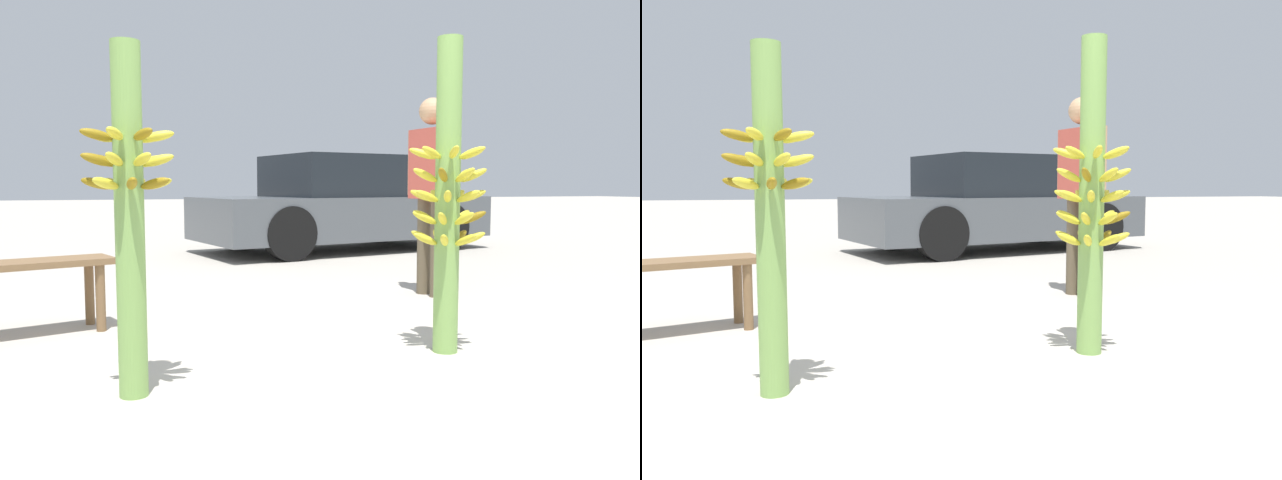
# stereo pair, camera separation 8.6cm
# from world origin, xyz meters

# --- Properties ---
(ground_plane) EXTENTS (80.00, 80.00, 0.00)m
(ground_plane) POSITION_xyz_m (0.00, 0.00, 0.00)
(ground_plane) COLOR #B2AA9E
(banana_stalk_left) EXTENTS (0.40, 0.40, 1.53)m
(banana_stalk_left) POSITION_xyz_m (-0.92, 0.21, 0.81)
(banana_stalk_left) COLOR #7AA851
(banana_stalk_left) RESTS_ON ground_plane
(banana_stalk_center) EXTENTS (0.43, 0.43, 1.71)m
(banana_stalk_center) POSITION_xyz_m (0.75, 0.38, 0.86)
(banana_stalk_center) COLOR #7AA851
(banana_stalk_center) RESTS_ON ground_plane
(vendor_person) EXTENTS (0.23, 0.61, 1.64)m
(vendor_person) POSITION_xyz_m (1.58, 1.99, 0.98)
(vendor_person) COLOR brown
(vendor_person) RESTS_ON ground_plane
(market_bench) EXTENTS (1.17, 0.63, 0.47)m
(market_bench) POSITION_xyz_m (-1.52, 1.54, 0.38)
(market_bench) COLOR brown
(market_bench) RESTS_ON ground_plane
(parked_car) EXTENTS (4.32, 2.46, 1.34)m
(parked_car) POSITION_xyz_m (2.31, 5.68, 0.65)
(parked_car) COLOR #4C5156
(parked_car) RESTS_ON ground_plane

